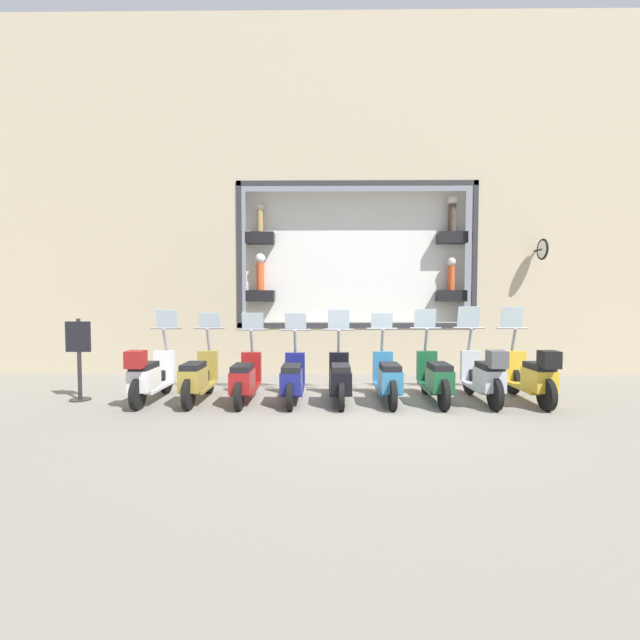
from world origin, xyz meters
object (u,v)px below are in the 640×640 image
scooter_green_2 (435,378)px  scooter_white_8 (150,376)px  scooter_black_4 (340,379)px  scooter_teal_3 (388,378)px  scooter_silver_1 (484,376)px  scooter_navy_5 (293,379)px  scooter_yellow_0 (532,376)px  shop_sign_post (79,357)px  scooter_red_6 (245,379)px  scooter_olive_7 (198,378)px

scooter_green_2 → scooter_white_8: scooter_green_2 is taller
scooter_black_4 → scooter_teal_3: bearing=-89.9°
scooter_silver_1 → scooter_navy_5: size_ratio=1.01×
scooter_yellow_0 → shop_sign_post: size_ratio=1.22×
scooter_yellow_0 → scooter_navy_5: (0.05, 4.21, -0.07)m
scooter_yellow_0 → scooter_green_2: size_ratio=1.00×
shop_sign_post → scooter_black_4: bearing=-91.4°
scooter_red_6 → scooter_olive_7: (0.00, 0.84, 0.02)m
scooter_navy_5 → scooter_olive_7: scooter_olive_7 is taller
scooter_teal_3 → scooter_white_8: scooter_white_8 is taller
scooter_silver_1 → scooter_navy_5: scooter_silver_1 is taller
scooter_green_2 → scooter_red_6: bearing=90.1°
scooter_navy_5 → scooter_red_6: size_ratio=1.00×
scooter_green_2 → scooter_teal_3: 0.84m
scooter_red_6 → scooter_olive_7: scooter_red_6 is taller
scooter_navy_5 → shop_sign_post: scooter_navy_5 is taller
scooter_green_2 → shop_sign_post: bearing=89.0°
scooter_green_2 → scooter_teal_3: size_ratio=1.00×
scooter_green_2 → shop_sign_post: scooter_green_2 is taller
scooter_white_8 → scooter_black_4: bearing=-89.1°
scooter_silver_1 → scooter_red_6: size_ratio=1.01×
scooter_teal_3 → shop_sign_post: size_ratio=1.21×
scooter_white_8 → scooter_teal_3: bearing=-89.2°
scooter_teal_3 → scooter_navy_5: bearing=90.1°
scooter_silver_1 → scooter_black_4: scooter_silver_1 is taller
scooter_olive_7 → scooter_yellow_0: bearing=-90.5°
scooter_yellow_0 → scooter_olive_7: scooter_yellow_0 is taller
scooter_green_2 → scooter_white_8: bearing=90.7°
scooter_green_2 → scooter_white_8: (-0.06, 5.05, 0.04)m
scooter_white_8 → shop_sign_post: 1.39m
shop_sign_post → scooter_white_8: bearing=-97.2°
scooter_green_2 → scooter_olive_7: size_ratio=1.00×
scooter_white_8 → shop_sign_post: bearing=82.8°
scooter_white_8 → scooter_green_2: bearing=-89.3°
scooter_yellow_0 → scooter_black_4: (0.05, 3.37, -0.06)m
scooter_green_2 → scooter_black_4: scooter_green_2 is taller
scooter_yellow_0 → scooter_green_2: bearing=88.1°
scooter_navy_5 → shop_sign_post: 3.89m
scooter_yellow_0 → scooter_silver_1: (0.00, 0.84, 0.00)m
scooter_silver_1 → scooter_yellow_0: bearing=-90.1°
scooter_teal_3 → scooter_silver_1: bearing=-91.8°
scooter_navy_5 → scooter_white_8: size_ratio=0.99×
shop_sign_post → scooter_red_6: bearing=-92.2°
scooter_teal_3 → scooter_black_4: (-0.00, 0.84, -0.01)m
scooter_silver_1 → scooter_teal_3: size_ratio=1.00×
scooter_black_4 → scooter_red_6: (-0.00, 1.68, -0.00)m
scooter_green_2 → scooter_navy_5: (-0.01, 2.53, -0.02)m
scooter_red_6 → scooter_black_4: bearing=-89.9°
scooter_green_2 → scooter_navy_5: 2.53m
scooter_red_6 → scooter_white_8: bearing=91.8°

